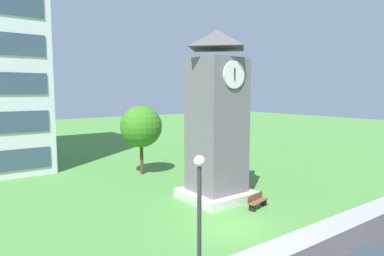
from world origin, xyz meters
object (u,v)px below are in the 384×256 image
clock_tower (217,125)px  park_bench (257,201)px  street_lamp (199,219)px  tree_near_tower (141,127)px

clock_tower → park_bench: bearing=-74.3°
street_lamp → tree_near_tower: tree_near_tower is taller
park_bench → street_lamp: bearing=-146.5°
clock_tower → park_bench: 5.59m
clock_tower → park_bench: (0.84, -2.99, -4.65)m
street_lamp → clock_tower: bearing=47.1°
park_bench → street_lamp: street_lamp is taller
tree_near_tower → clock_tower: bearing=-85.0°
clock_tower → tree_near_tower: clock_tower is taller
clock_tower → tree_near_tower: size_ratio=1.85×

